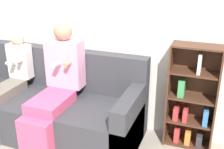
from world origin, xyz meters
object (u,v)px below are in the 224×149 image
(adult_seated, at_px, (56,84))
(bookshelf, at_px, (192,101))
(couch, at_px, (47,106))
(child_seated, at_px, (6,85))

(adult_seated, distance_m, bookshelf, 1.43)
(bookshelf, bearing_deg, couch, -168.57)
(adult_seated, height_order, child_seated, adult_seated)
(child_seated, bearing_deg, adult_seated, 4.12)
(bookshelf, bearing_deg, child_seated, -167.00)
(couch, height_order, bookshelf, bookshelf)
(adult_seated, relative_size, child_seated, 1.14)
(adult_seated, bearing_deg, couch, 154.41)
(couch, relative_size, child_seated, 1.96)
(adult_seated, distance_m, child_seated, 0.64)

